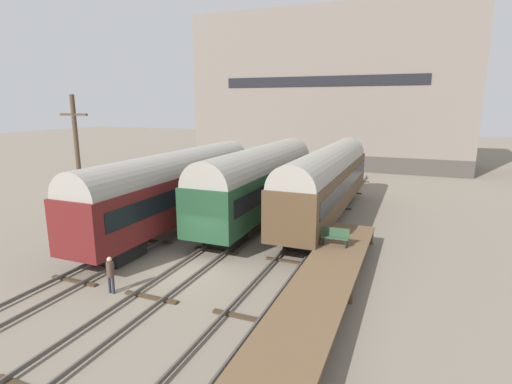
% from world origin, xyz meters
% --- Properties ---
extents(ground_plane, '(200.00, 200.00, 0.00)m').
position_xyz_m(ground_plane, '(0.00, 0.00, 0.00)').
color(ground_plane, slate).
extents(track_left, '(2.60, 60.00, 0.26)m').
position_xyz_m(track_left, '(-4.31, 0.00, 0.14)').
color(track_left, '#4C4742').
rests_on(track_left, ground).
extents(track_middle, '(2.60, 60.00, 0.26)m').
position_xyz_m(track_middle, '(0.00, 0.00, 0.14)').
color(track_middle, '#4C4742').
rests_on(track_middle, ground).
extents(track_right, '(2.60, 60.00, 0.26)m').
position_xyz_m(track_right, '(4.31, 0.00, 0.14)').
color(track_right, '#4C4742').
rests_on(track_right, ground).
extents(train_car_green, '(3.10, 16.18, 5.27)m').
position_xyz_m(train_car_green, '(0.00, 9.57, 2.98)').
color(train_car_green, black).
rests_on(train_car_green, ground).
extents(train_car_maroon, '(2.86, 17.29, 5.15)m').
position_xyz_m(train_car_maroon, '(-4.31, 5.69, 2.95)').
color(train_car_maroon, black).
rests_on(train_car_maroon, ground).
extents(train_car_brown, '(2.91, 18.11, 5.19)m').
position_xyz_m(train_car_brown, '(4.31, 11.62, 2.97)').
color(train_car_brown, black).
rests_on(train_car_brown, ground).
extents(station_platform, '(2.48, 15.70, 1.04)m').
position_xyz_m(station_platform, '(6.87, -0.25, 0.96)').
color(station_platform, brown).
rests_on(station_platform, ground).
extents(bench, '(1.40, 0.40, 0.91)m').
position_xyz_m(bench, '(6.51, 3.64, 1.52)').
color(bench, '#2D4C33').
rests_on(bench, station_platform).
extents(person_worker, '(0.32, 0.32, 1.68)m').
position_xyz_m(person_worker, '(-1.88, -3.24, 1.01)').
color(person_worker, '#282833').
rests_on(person_worker, ground).
extents(utility_pole, '(1.80, 0.24, 8.60)m').
position_xyz_m(utility_pole, '(-6.83, 0.32, 4.46)').
color(utility_pole, '#473828').
rests_on(utility_pole, ground).
extents(warehouse_building, '(35.12, 12.19, 19.63)m').
position_xyz_m(warehouse_building, '(-1.44, 39.40, 9.82)').
color(warehouse_building, '#46403A').
rests_on(warehouse_building, ground).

